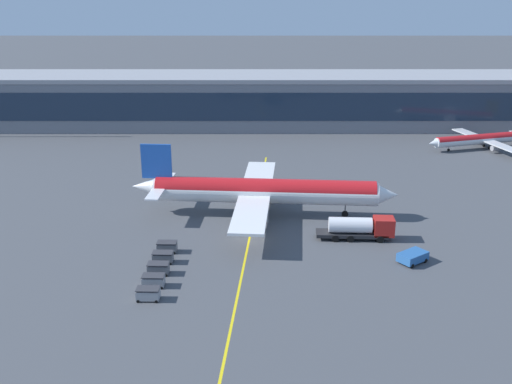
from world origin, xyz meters
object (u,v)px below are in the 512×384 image
Objects in this scene: baggage_cart_2 at (157,268)px; baggage_cart_3 at (162,257)px; pushback_tug at (412,256)px; commuter_jet_far at (482,139)px; main_airliner at (262,191)px; baggage_cart_1 at (152,280)px; fuel_tanker at (359,227)px; baggage_cart_0 at (147,294)px; baggage_cart_4 at (166,247)px.

baggage_cart_2 is 3.20m from baggage_cart_3.
commuter_jet_far is at bearing 62.55° from pushback_tug.
main_airliner reaches higher than baggage_cart_1.
commuter_jet_far reaches higher than baggage_cart_2.
fuel_tanker reaches higher than baggage_cart_0.
baggage_cart_3 is at bearing 88.50° from baggage_cart_0.
commuter_jet_far reaches higher than fuel_tanker.
pushback_tug is at bearing 5.75° from baggage_cart_2.
baggage_cart_0 and baggage_cart_3 have the same top height.
commuter_jet_far is at bearing 39.28° from main_airliner.
pushback_tug is (5.63, -7.45, -0.90)m from fuel_tanker.
fuel_tanker reaches higher than baggage_cart_1.
baggage_cart_0 is 0.10× the size of commuter_jet_far.
main_airliner is 62.76m from commuter_jet_far.
baggage_cart_1 and baggage_cart_2 have the same top height.
pushback_tug is at bearing -5.54° from baggage_cart_4.
fuel_tanker is (13.62, -9.26, -2.23)m from main_airliner.
baggage_cart_0 is at bearing -91.50° from baggage_cart_4.
baggage_cart_1 is 1.00× the size of baggage_cart_4.
fuel_tanker reaches higher than pushback_tug.
fuel_tanker is at bearing 15.71° from baggage_cart_3.
main_airliner is at bearing 51.97° from baggage_cart_3.
main_airliner is 21.54m from baggage_cart_3.
baggage_cart_1 is 88.21m from commuter_jet_far.
commuter_jet_far is (61.68, 56.49, 1.33)m from baggage_cart_3.
baggage_cart_2 is at bearing 88.50° from baggage_cart_1.
fuel_tanker is 4.06× the size of baggage_cart_1.
fuel_tanker is 30.31m from baggage_cart_1.
pushback_tug is 1.64× the size of baggage_cart_4.
baggage_cart_1 is 9.60m from baggage_cart_4.
baggage_cart_4 is 0.10× the size of commuter_jet_far.
baggage_cart_4 is (0.17, 6.40, 0.00)m from baggage_cart_2.
baggage_cart_2 is at bearing -91.50° from baggage_cart_4.
baggage_cart_0 and baggage_cart_2 have the same top height.
pushback_tug is 1.64× the size of baggage_cart_0.
baggage_cart_1 is at bearing 88.50° from baggage_cart_0.
fuel_tanker is 4.06× the size of baggage_cart_4.
baggage_cart_1 is at bearing -119.83° from main_airliner.
fuel_tanker is 4.06× the size of baggage_cart_2.
pushback_tug is 0.17× the size of commuter_jet_far.
fuel_tanker is at bearing -34.20° from main_airliner.
baggage_cart_3 reaches higher than pushback_tug.
fuel_tanker is 0.41× the size of commuter_jet_far.
baggage_cart_4 is at bearing 88.50° from baggage_cart_0.
baggage_cart_2 is 1.00× the size of baggage_cart_3.
pushback_tug is at bearing 11.24° from baggage_cart_1.
pushback_tug is (19.25, -16.71, -3.13)m from main_airliner.
commuter_jet_far reaches higher than baggage_cart_0.
fuel_tanker is 2.47× the size of pushback_tug.
baggage_cart_4 is (0.33, 12.80, 0.00)m from baggage_cart_0.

